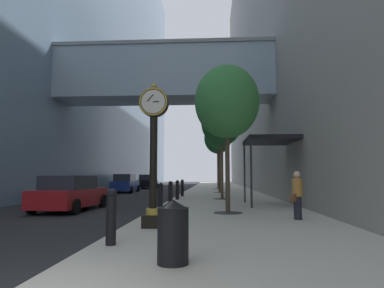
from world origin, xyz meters
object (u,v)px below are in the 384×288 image
Objects in this scene: car_black_mid at (148,182)px; pedestrian_walking at (297,194)px; bollard_fifth at (177,189)px; street_tree_mid_far at (219,137)px; bollard_nearest at (111,215)px; car_red_far at (71,193)px; trash_bin at (173,231)px; street_tree_far at (218,138)px; bollard_third at (160,196)px; street_tree_mid_near at (222,123)px; car_blue_near at (125,184)px; street_clock at (153,147)px; bollard_fourth at (171,192)px; street_tree_near at (227,102)px; bollard_sixth at (182,187)px.

pedestrian_walking is at bearing -70.01° from car_black_mid.
street_tree_mid_far reaches higher than bollard_fifth.
car_black_mid is at bearing 125.49° from street_tree_mid_far.
bollard_nearest is 0.25× the size of car_red_far.
car_black_mid is at bearing 93.19° from car_red_far.
trash_bin is 0.26× the size of car_black_mid.
street_tree_far reaches higher than car_black_mid.
street_tree_mid_far is 3.73× the size of pedestrian_walking.
pedestrian_walking is at bearing 41.94° from bollard_nearest.
car_red_far is (-4.32, 8.06, 0.03)m from bollard_nearest.
street_tree_mid_near is (2.72, 7.38, 4.15)m from bollard_third.
trash_bin is 27.12m from car_blue_near.
bollard_nearest is at bearing -90.00° from bollard_third.
car_black_mid is 25.90m from car_red_far.
bollard_nearest is 0.19× the size of street_tree_mid_near.
bollard_nearest is 1.12× the size of trash_bin.
bollard_third is 5.46m from pedestrian_walking.
car_blue_near reaches higher than car_red_far.
street_tree_far is (2.27, 27.43, 3.25)m from street_clock.
car_blue_near is (-6.11, 14.47, 0.08)m from bollard_fourth.
street_tree_near is 29.19m from car_black_mid.
bollard_nearest is 0.20× the size of street_tree_mid_far.
car_blue_near is (-6.11, 11.09, 0.08)m from bollard_fifth.
street_clock is 3.00m from bollard_nearest.
street_clock is 4.61m from bollard_third.
street_tree_far is at bearing 90.00° from street_tree_mid_far.
pedestrian_walking is at bearing -38.81° from street_tree_near.
car_red_far is at bearing -154.53° from bollard_fourth.
car_blue_near is 9.34m from car_black_mid.
street_clock reaches higher than bollard_fourth.
car_red_far is at bearing 165.53° from street_tree_near.
street_tree_far is 1.77× the size of car_black_mid.
street_tree_mid_far reaches higher than street_tree_near.
bollard_third is 10.12m from bollard_sixth.
bollard_sixth is (0.00, 6.75, 0.00)m from bollard_fourth.
street_tree_mid_near reaches higher than bollard_fourth.
street_tree_near is 0.94× the size of street_tree_mid_near.
bollard_sixth is at bearing 90.00° from bollard_nearest.
car_black_mid is (-8.49, 19.79, -4.08)m from street_tree_mid_near.
bollard_fourth and bollard_sixth have the same top height.
street_tree_near is (2.27, 3.78, 2.11)m from street_clock.
street_tree_far is 1.77× the size of car_blue_near.
bollard_third is at bearing 169.50° from street_tree_near.
pedestrian_walking is 31.36m from car_black_mid.
bollard_third is 0.20× the size of street_tree_near.
bollard_third is 0.20× the size of street_tree_mid_far.
street_tree_mid_far is 1.46× the size of car_blue_near.
bollard_fourth and bollard_fifth have the same top height.
pedestrian_walking reaches higher than bollard_fifth.
bollard_nearest reaches higher than trash_bin.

